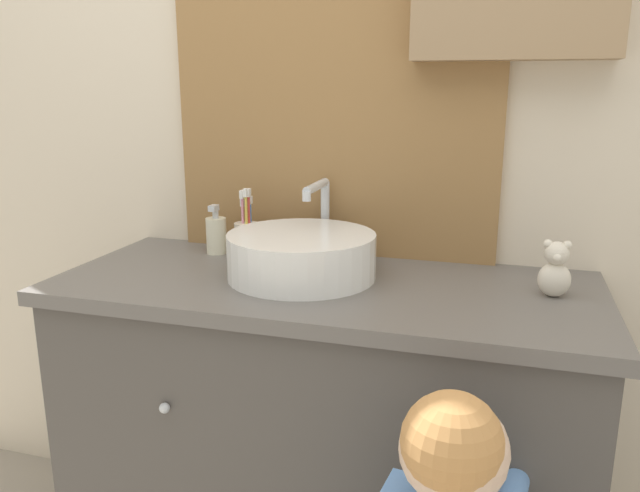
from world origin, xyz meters
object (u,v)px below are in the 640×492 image
at_px(soap_dispenser, 216,234).
at_px(teddy_bear, 555,270).
at_px(sink_basin, 302,254).
at_px(toothbrush_holder, 247,236).

distance_m(soap_dispenser, teddy_bear, 0.89).
xyz_separation_m(sink_basin, soap_dispenser, (-0.30, 0.14, -0.00)).
bearing_deg(sink_basin, soap_dispenser, 154.37).
relative_size(toothbrush_holder, soap_dispenser, 1.35).
bearing_deg(toothbrush_holder, sink_basin, -35.94).
distance_m(sink_basin, teddy_bear, 0.58).
height_order(sink_basin, soap_dispenser, sink_basin).
height_order(soap_dispenser, teddy_bear, soap_dispenser).
relative_size(sink_basin, teddy_bear, 3.20).
height_order(toothbrush_holder, teddy_bear, toothbrush_holder).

